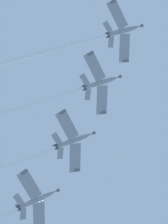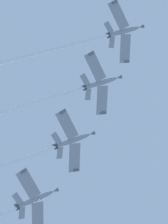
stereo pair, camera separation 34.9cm
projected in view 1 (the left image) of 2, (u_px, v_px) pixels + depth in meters
name	position (u px, v px, depth m)	size (l,w,h in m)	color
jet_lead	(88.00, 40.00, 123.51)	(49.01, 19.74, 26.01)	gray
jet_second	(70.00, 92.00, 121.41)	(45.67, 19.58, 24.81)	gray
jet_third	(40.00, 153.00, 119.17)	(54.25, 21.32, 29.24)	gray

